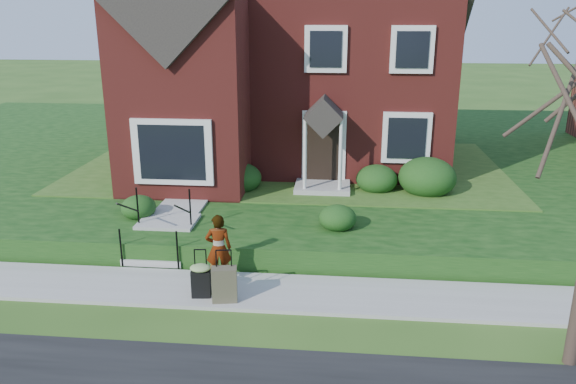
# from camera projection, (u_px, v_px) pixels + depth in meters

# --- Properties ---
(ground) EXTENTS (120.00, 120.00, 0.00)m
(ground) POSITION_uv_depth(u_px,v_px,m) (254.00, 293.00, 11.66)
(ground) COLOR #2D5119
(ground) RESTS_ON ground
(sidewalk) EXTENTS (60.00, 1.60, 0.08)m
(sidewalk) POSITION_uv_depth(u_px,v_px,m) (254.00, 291.00, 11.65)
(sidewalk) COLOR #9E9B93
(sidewalk) RESTS_ON ground
(terrace) EXTENTS (44.00, 20.00, 0.60)m
(terrace) POSITION_uv_depth(u_px,v_px,m) (401.00, 157.00, 21.54)
(terrace) COLOR #0F350E
(terrace) RESTS_ON ground
(walkway) EXTENTS (1.20, 6.00, 0.06)m
(walkway) POSITION_uv_depth(u_px,v_px,m) (196.00, 190.00, 16.44)
(walkway) COLOR #9E9B93
(walkway) RESTS_ON terrace
(main_house) EXTENTS (10.40, 10.20, 9.40)m
(main_house) POSITION_uv_depth(u_px,v_px,m) (289.00, 23.00, 19.20)
(main_house) COLOR maroon
(main_house) RESTS_ON terrace
(front_steps) EXTENTS (1.40, 2.02, 1.50)m
(front_steps) POSITION_uv_depth(u_px,v_px,m) (163.00, 235.00, 13.50)
(front_steps) COLOR #9E9B93
(front_steps) RESTS_ON ground
(foundation_shrubs) EXTENTS (10.04, 4.36, 1.16)m
(foundation_shrubs) POSITION_uv_depth(u_px,v_px,m) (307.00, 178.00, 16.02)
(foundation_shrubs) COLOR #113810
(foundation_shrubs) RESTS_ON terrace
(woman) EXTENTS (0.60, 0.45, 1.50)m
(woman) POSITION_uv_depth(u_px,v_px,m) (219.00, 248.00, 11.81)
(woman) COLOR #999999
(woman) RESTS_ON sidewalk
(suitcase_black) EXTENTS (0.45, 0.38, 1.01)m
(suitcase_black) POSITION_uv_depth(u_px,v_px,m) (201.00, 279.00, 11.25)
(suitcase_black) COLOR black
(suitcase_black) RESTS_ON sidewalk
(suitcase_olive) EXTENTS (0.53, 0.36, 1.07)m
(suitcase_olive) POSITION_uv_depth(u_px,v_px,m) (224.00, 284.00, 11.09)
(suitcase_olive) COLOR #4D4833
(suitcase_olive) RESTS_ON sidewalk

